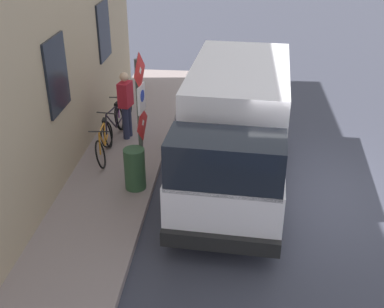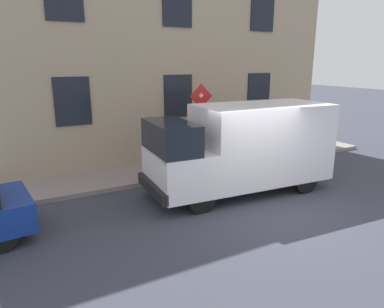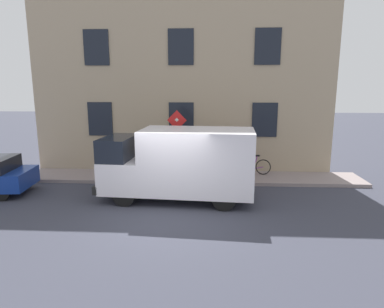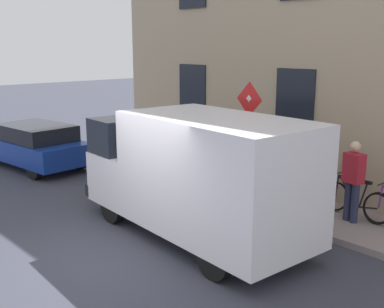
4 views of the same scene
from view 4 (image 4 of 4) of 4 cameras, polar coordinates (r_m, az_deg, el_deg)
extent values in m
plane|color=#373946|center=(9.07, -7.62, -11.76)|extent=(80.00, 80.00, 0.00)
cube|color=gray|center=(11.72, 9.06, -5.65)|extent=(1.89, 15.34, 0.14)
cube|color=tan|center=(12.18, 13.57, 12.99)|extent=(0.70, 13.34, 7.72)
cube|color=black|center=(11.95, 12.23, 6.38)|extent=(0.06, 1.10, 1.50)
cube|color=black|center=(14.35, 0.06, 7.71)|extent=(0.06, 1.10, 1.50)
cylinder|color=#474C47|center=(10.84, 6.93, 0.70)|extent=(0.09, 0.09, 2.71)
pyramid|color=silver|center=(10.61, 6.79, 6.48)|extent=(0.08, 0.50, 0.50)
pyramid|color=red|center=(10.61, 6.81, 6.48)|extent=(0.07, 0.56, 0.56)
cube|color=white|center=(10.70, 6.79, 3.56)|extent=(0.08, 0.44, 0.56)
cylinder|color=#1933B2|center=(10.67, 6.71, 3.86)|extent=(0.03, 0.24, 0.24)
pyramid|color=silver|center=(10.78, 6.63, 0.67)|extent=(0.08, 0.50, 0.50)
pyramid|color=red|center=(10.79, 6.65, 0.67)|extent=(0.07, 0.56, 0.56)
cube|color=white|center=(8.83, 2.94, -2.57)|extent=(2.27, 3.93, 2.18)
cube|color=white|center=(10.98, -6.17, -2.46)|extent=(2.09, 1.54, 1.10)
cube|color=black|center=(10.95, -6.88, 2.32)|extent=(1.98, 1.11, 0.84)
cube|color=black|center=(11.70, -8.13, -3.44)|extent=(2.01, 0.30, 0.28)
cylinder|color=black|center=(10.50, -9.46, -6.10)|extent=(0.27, 0.77, 0.76)
cylinder|color=black|center=(11.41, -1.75, -4.37)|extent=(0.27, 0.77, 0.76)
cylinder|color=black|center=(7.96, 2.75, -12.26)|extent=(0.27, 0.77, 0.76)
cylinder|color=black|center=(9.14, 11.14, -9.10)|extent=(0.27, 0.77, 0.76)
cube|color=navy|center=(15.80, -18.45, 0.58)|extent=(2.11, 4.14, 0.64)
cube|color=black|center=(15.54, -18.21, 2.28)|extent=(1.82, 2.54, 0.60)
cylinder|color=black|center=(17.36, -18.36, 0.70)|extent=(0.23, 0.61, 0.60)
cylinder|color=black|center=(14.37, -18.40, -1.74)|extent=(0.23, 0.61, 0.60)
cylinder|color=black|center=(15.17, -13.34, -0.68)|extent=(0.23, 0.61, 0.60)
torus|color=black|center=(10.66, 21.45, -6.03)|extent=(0.17, 0.66, 0.66)
cylinder|color=purple|center=(10.58, 21.68, -4.79)|extent=(0.04, 0.09, 0.50)
cylinder|color=#262626|center=(10.49, 21.94, -3.27)|extent=(0.46, 0.03, 0.03)
torus|color=black|center=(11.17, 16.83, -4.84)|extent=(0.23, 0.67, 0.66)
torus|color=black|center=(10.60, 21.29, -6.14)|extent=(0.23, 0.67, 0.66)
cylinder|color=black|center=(10.92, 18.28, -4.21)|extent=(0.12, 0.60, 0.60)
cylinder|color=black|center=(10.80, 18.70, -2.92)|extent=(0.14, 0.72, 0.07)
cylinder|color=black|center=(10.72, 19.82, -4.73)|extent=(0.06, 0.19, 0.55)
cylinder|color=black|center=(10.72, 20.33, -6.07)|extent=(0.10, 0.43, 0.12)
cylinder|color=black|center=(11.09, 17.01, -3.65)|extent=(0.05, 0.09, 0.50)
cube|color=black|center=(10.60, 20.28, -3.21)|extent=(0.11, 0.21, 0.06)
cylinder|color=#262626|center=(10.99, 17.21, -2.19)|extent=(0.46, 0.09, 0.03)
torus|color=black|center=(11.60, 12.07, -3.91)|extent=(0.24, 0.67, 0.65)
torus|color=black|center=(11.15, 16.77, -4.86)|extent=(0.24, 0.67, 0.65)
cylinder|color=orange|center=(11.39, 13.60, -3.22)|extent=(0.09, 0.60, 0.60)
cylinder|color=orange|center=(11.29, 14.00, -1.95)|extent=(0.10, 0.73, 0.07)
cylinder|color=orange|center=(11.24, 15.22, -3.62)|extent=(0.05, 0.19, 0.55)
cylinder|color=orange|center=(11.25, 15.78, -4.87)|extent=(0.08, 0.43, 0.12)
cylinder|color=orange|center=(11.52, 12.24, -2.75)|extent=(0.04, 0.09, 0.50)
cube|color=black|center=(11.12, 15.66, -2.14)|extent=(0.10, 0.21, 0.06)
cylinder|color=#262626|center=(11.43, 12.42, -1.33)|extent=(0.46, 0.07, 0.03)
cylinder|color=#262B47|center=(10.49, 18.94, -5.58)|extent=(0.16, 0.16, 0.85)
cylinder|color=#262B47|center=(10.60, 18.19, -5.34)|extent=(0.16, 0.16, 0.85)
cube|color=#B4202E|center=(10.35, 18.85, -1.59)|extent=(0.34, 0.44, 0.62)
sphere|color=beige|center=(10.25, 19.03, 0.85)|extent=(0.22, 0.22, 0.22)
cylinder|color=#2D5133|center=(11.30, 6.10, -3.50)|extent=(0.44, 0.44, 0.90)
camera|label=1|loc=(17.02, -22.43, 18.01)|focal=45.61mm
camera|label=2|loc=(12.59, -51.10, 7.75)|focal=32.93mm
camera|label=3|loc=(7.49, -86.41, 2.59)|focal=31.38mm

